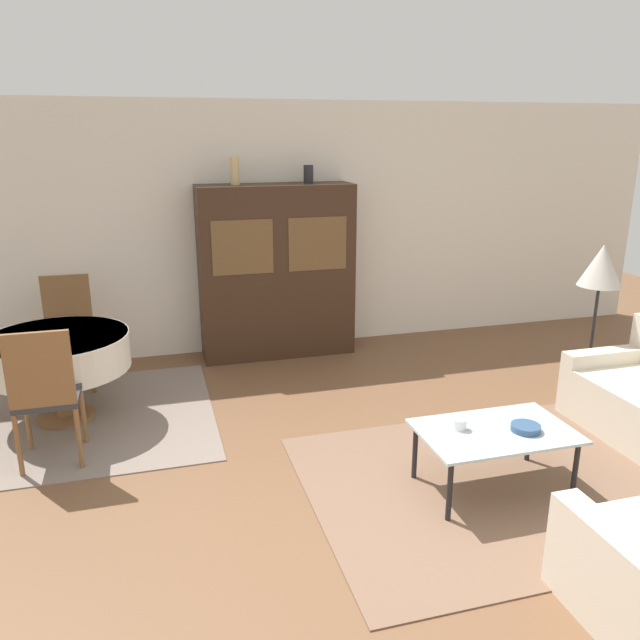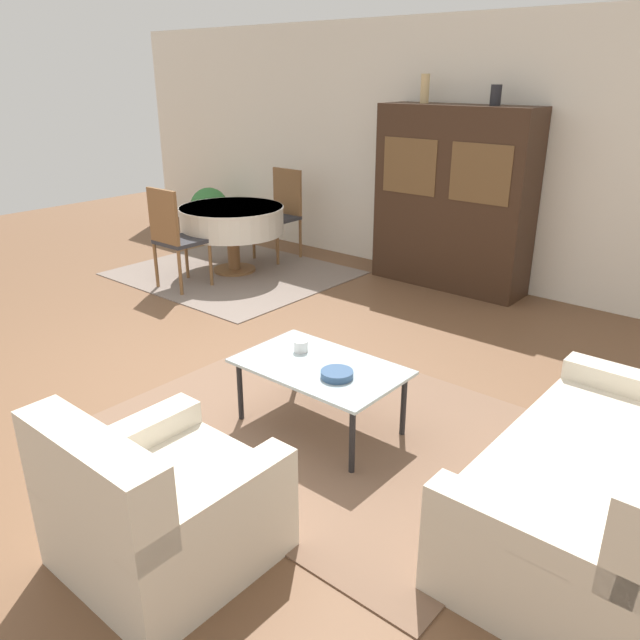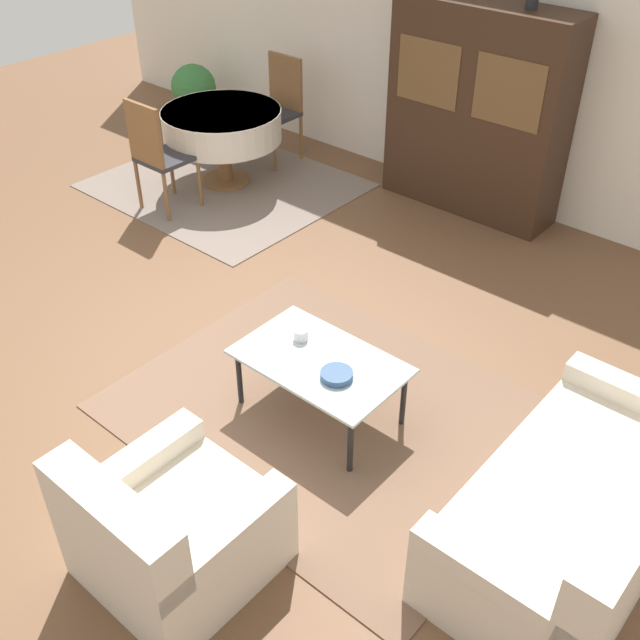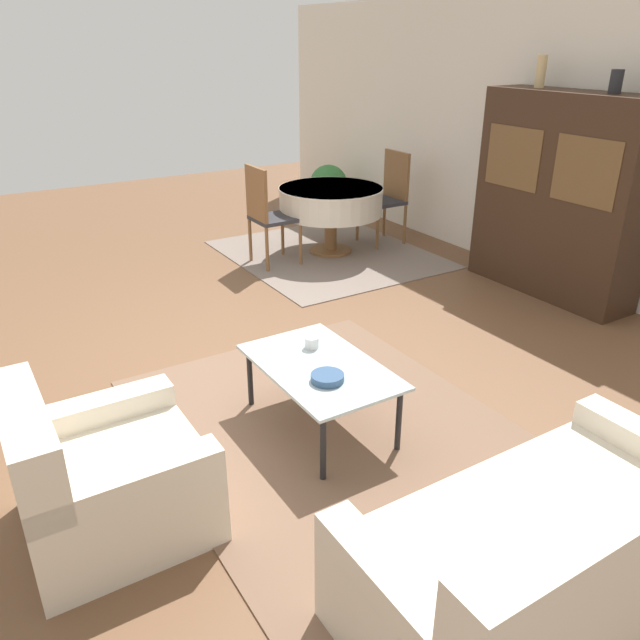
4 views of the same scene
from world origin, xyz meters
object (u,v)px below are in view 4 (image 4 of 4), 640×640
dining_table (331,201)px  cup (312,342)px  bowl (327,378)px  armchair (102,479)px  dining_chair_far (388,192)px  vase_tall (541,71)px  potted_plant (328,187)px  display_cabinet (559,197)px  couch (556,558)px  coffee_table (320,371)px  vase_short (616,82)px  dining_chair_near (266,210)px

dining_table → cup: bearing=-34.7°
bowl → dining_table: bearing=147.1°
armchair → dining_chair_far: dining_chair_far is taller
vase_tall → potted_plant: bearing=-175.0°
vase_tall → potted_plant: size_ratio=0.41×
display_cabinet → couch: bearing=-49.9°
couch → vase_tall: (-2.96, 3.03, 1.69)m
couch → dining_table: couch is taller
potted_plant → couch: bearing=-24.3°
armchair → cup: size_ratio=9.41×
armchair → dining_table: (-3.15, 3.35, 0.30)m
coffee_table → vase_short: bearing=98.7°
couch → bowl: 1.54m
dining_chair_near → potted_plant: (-1.44, 1.69, -0.21)m
dining_chair_near → dining_chair_far: same height
dining_chair_near → cup: 2.93m
couch → potted_plant: bearing=65.7°
dining_chair_far → dining_chair_near: bearing=90.0°
coffee_table → display_cabinet: 3.28m
display_cabinet → vase_tall: 1.14m
couch → armchair: bearing=134.5°
armchair → dining_chair_far: (-3.15, 4.16, 0.30)m
display_cabinet → cup: display_cabinet is taller
bowl → vase_tall: 3.82m
dining_chair_near → cup: (2.72, -1.08, -0.12)m
display_cabinet → vase_short: vase_short is taller
vase_short → bowl: bearing=-78.2°
display_cabinet → dining_chair_near: size_ratio=1.75×
couch → dining_chair_near: bearing=77.2°
dining_chair_far → cup: 3.83m
dining_chair_far → potted_plant: bearing=-2.9°
armchair → dining_chair_near: bearing=141.1°
display_cabinet → dining_chair_far: bearing=-170.6°
vase_short → potted_plant: vase_short is taller
display_cabinet → cup: bearing=-78.7°
coffee_table → vase_short: 3.52m
dining_table → dining_chair_near: (0.00, -0.81, 0.00)m
dining_chair_far → bowl: dining_chair_far is taller
dining_chair_far → coffee_table: bearing=136.8°
dining_chair_near → vase_short: 3.43m
dining_table → vase_tall: size_ratio=4.16×
vase_tall → cup: bearing=-71.5°
dining_chair_near → bowl: (3.14, -1.22, -0.14)m
couch → vase_short: bearing=35.9°
couch → armchair: size_ratio=2.01×
dining_table → bowl: bearing=-32.9°
display_cabinet → bowl: 3.38m
dining_table → armchair: bearing=-46.7°
armchair → bowl: armchair is taller
cup → vase_short: vase_short is taller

